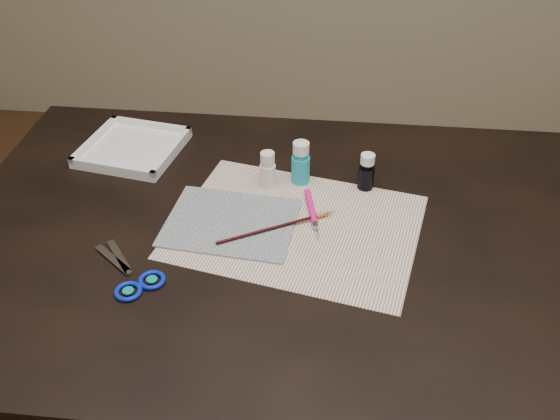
# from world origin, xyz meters

# --- Properties ---
(table) EXTENTS (1.30, 0.90, 0.75)m
(table) POSITION_xyz_m (0.00, 0.00, 0.38)
(table) COLOR black
(table) RESTS_ON ground
(paper) EXTENTS (0.53, 0.44, 0.00)m
(paper) POSITION_xyz_m (0.03, 0.02, 0.75)
(paper) COLOR white
(paper) RESTS_ON table
(canvas) EXTENTS (0.27, 0.22, 0.00)m
(canvas) POSITION_xyz_m (-0.10, 0.01, 0.75)
(canvas) COLOR black
(canvas) RESTS_ON paper
(paint_bottle_white) EXTENTS (0.04, 0.04, 0.08)m
(paint_bottle_white) POSITION_xyz_m (-0.04, 0.15, 0.79)
(paint_bottle_white) COLOR white
(paint_bottle_white) RESTS_ON table
(paint_bottle_cyan) EXTENTS (0.05, 0.05, 0.10)m
(paint_bottle_cyan) POSITION_xyz_m (0.03, 0.17, 0.80)
(paint_bottle_cyan) COLOR #1E9FBB
(paint_bottle_cyan) RESTS_ON table
(paint_bottle_navy) EXTENTS (0.04, 0.04, 0.08)m
(paint_bottle_navy) POSITION_xyz_m (0.16, 0.16, 0.79)
(paint_bottle_navy) COLOR black
(paint_bottle_navy) RESTS_ON table
(paintbrush) EXTENTS (0.22, 0.13, 0.01)m
(paintbrush) POSITION_xyz_m (-0.01, -0.00, 0.76)
(paintbrush) COLOR black
(paintbrush) RESTS_ON canvas
(craft_knife) EXTENTS (0.05, 0.16, 0.01)m
(craft_knife) POSITION_xyz_m (0.06, 0.05, 0.76)
(craft_knife) COLOR #F6128D
(craft_knife) RESTS_ON paper
(scissors) EXTENTS (0.21, 0.19, 0.01)m
(scissors) POSITION_xyz_m (-0.27, -0.15, 0.75)
(scissors) COLOR silver
(scissors) RESTS_ON table
(palette_tray) EXTENTS (0.24, 0.24, 0.02)m
(palette_tray) POSITION_xyz_m (-0.37, 0.25, 0.76)
(palette_tray) COLOR white
(palette_tray) RESTS_ON table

